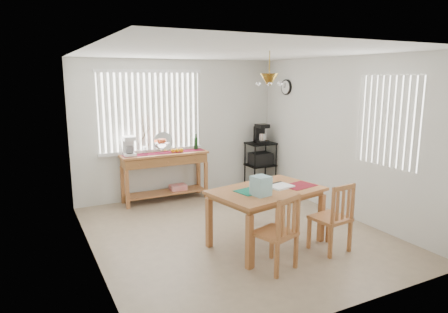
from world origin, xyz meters
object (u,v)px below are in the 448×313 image
sideboard (165,165)px  dining_table (267,195)px  cart_items (261,134)px  wire_cart (260,160)px  chair_right (333,218)px  chair_left (277,233)px

sideboard → dining_table: bearing=-77.4°
cart_items → dining_table: cart_items is taller
wire_cart → dining_table: bearing=-120.6°
cart_items → chair_right: bearing=-105.1°
wire_cart → cart_items: size_ratio=2.43×
chair_right → cart_items: bearing=74.9°
cart_items → chair_right: 3.31m
wire_cart → chair_left: wire_cart is taller
dining_table → chair_left: 0.78m
cart_items → chair_right: cart_items is taller
cart_items → dining_table: size_ratio=0.24×
dining_table → chair_left: bearing=-112.8°
wire_cart → chair_left: (-1.78, -3.21, -0.11)m
dining_table → chair_left: chair_left is taller
sideboard → wire_cart: (2.06, -0.03, -0.11)m
chair_left → chair_right: (0.94, 0.09, 0.00)m
cart_items → chair_right: (-0.84, -3.13, -0.66)m
sideboard → cart_items: bearing=-0.5°
cart_items → chair_left: cart_items is taller
dining_table → chair_right: size_ratio=1.73×
chair_left → dining_table: bearing=67.2°
wire_cart → chair_right: bearing=-105.2°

